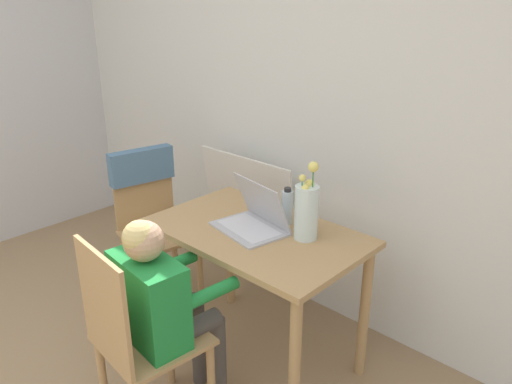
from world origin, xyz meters
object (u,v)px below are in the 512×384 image
Objects in this scene: flower_vase at (306,210)px; water_bottle at (287,207)px; laptop at (254,218)px; person_seated at (161,298)px; chair_occupied at (137,340)px; chair_spare at (149,201)px.

water_bottle is at bearing 158.56° from flower_vase.
flower_vase is at bearing 30.21° from laptop.
water_bottle is at bearing -90.77° from person_seated.
person_seated is 0.59m from laptop.
flower_vase is 0.18m from water_bottle.
person_seated is at bearing -90.00° from chair_occupied.
flower_vase is at bearing -75.32° from chair_spare.
laptop is at bearing -160.50° from flower_vase.
laptop is (0.90, -0.02, 0.17)m from chair_spare.
water_bottle is (0.09, 0.84, 0.36)m from chair_occupied.
laptop is at bearing -79.91° from chair_spare.
chair_occupied is 0.19m from person_seated.
chair_occupied is at bearing -108.29° from flower_vase.
chair_occupied is 0.93× the size of person_seated.
chair_spare is 5.00× the size of water_bottle.
water_bottle is at bearing -71.00° from chair_spare.
flower_vase is (0.26, 0.77, 0.41)m from chair_occupied.
water_bottle is (0.08, 0.15, 0.03)m from laptop.
person_seated is 0.75m from water_bottle.
flower_vase reaches higher than person_seated.
laptop is 2.05× the size of water_bottle.
chair_occupied is at bearing 90.00° from person_seated.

